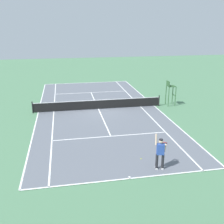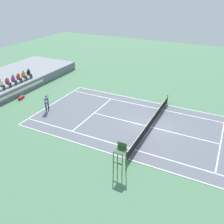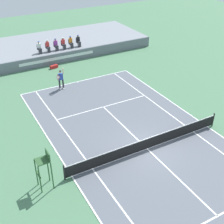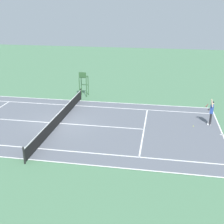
% 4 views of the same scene
% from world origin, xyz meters
% --- Properties ---
extents(ground_plane, '(80.00, 80.00, 0.00)m').
position_xyz_m(ground_plane, '(0.00, 0.00, 0.00)').
color(ground_plane, '#4C7A56').
extents(court, '(11.08, 23.88, 0.03)m').
position_xyz_m(court, '(0.00, 0.00, 0.01)').
color(court, slate).
rests_on(court, ground).
extents(net, '(11.98, 0.10, 1.07)m').
position_xyz_m(net, '(0.00, 0.00, 0.52)').
color(net, black).
rests_on(net, ground).
extents(tennis_player, '(0.82, 0.61, 2.08)m').
position_xyz_m(tennis_player, '(-1.83, 11.25, 0.99)').
color(tennis_player, '#232328').
rests_on(tennis_player, ground).
extents(tennis_ball, '(0.07, 0.07, 0.07)m').
position_xyz_m(tennis_ball, '(-1.16, 9.99, 0.03)').
color(tennis_ball, '#D1E533').
rests_on(tennis_ball, ground).
extents(umpire_chair, '(0.77, 0.77, 2.44)m').
position_xyz_m(umpire_chair, '(-7.04, 0.00, 1.56)').
color(umpire_chair, '#2D562D').
rests_on(umpire_chair, ground).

